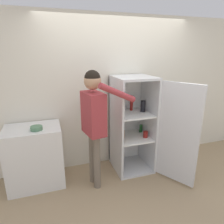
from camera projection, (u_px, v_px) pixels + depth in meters
The scene contains 6 objects.
ground_plane at pixel (137, 190), 2.96m from camera, with size 12.00×12.00×0.00m, color tan.
wall_back at pixel (116, 93), 3.47m from camera, with size 7.00×0.06×2.55m.
refrigerator at pixel (140, 126), 3.28m from camera, with size 0.96×1.18×1.60m.
person at pixel (94, 115), 2.78m from camera, with size 0.71×0.53×1.74m.
counter at pixel (35, 156), 2.99m from camera, with size 0.79×0.57×0.92m.
bowl at pixel (36, 128), 2.77m from camera, with size 0.16×0.16×0.05m.
Camera 1 is at (-1.14, -2.24, 1.98)m, focal length 32.00 mm.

